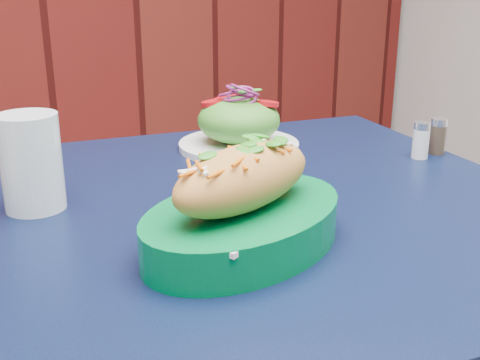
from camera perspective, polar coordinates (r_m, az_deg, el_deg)
cafe_table at (r=0.87m, az=1.80°, el=-7.19°), size 0.97×0.97×0.75m
banh_mi_basket at (r=0.68m, az=0.37°, el=-2.60°), size 0.31×0.24×0.13m
salad_plate at (r=1.07m, az=-0.12°, el=5.26°), size 0.21×0.21×0.12m
water_glass at (r=0.83m, az=-19.18°, el=1.59°), size 0.08×0.08×0.13m
salt_shaker at (r=1.06m, az=16.78°, el=3.64°), size 0.03×0.03×0.06m
pepper_shaker at (r=1.10m, az=18.25°, el=3.97°), size 0.03×0.03×0.06m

